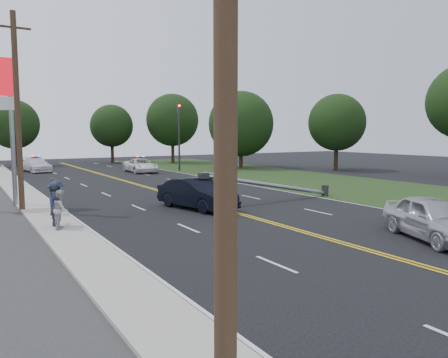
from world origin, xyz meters
TOP-DOWN VIEW (x-y plane):
  - ground at (0.00, 0.00)m, footprint 120.00×120.00m
  - sidewalk at (-8.40, 10.00)m, footprint 1.80×70.00m
  - grass_verge at (13.50, 10.00)m, footprint 12.00×80.00m
  - centerline_yellow at (0.00, 10.00)m, footprint 0.36×80.00m
  - traffic_signal at (8.30, 30.00)m, footprint 0.28×0.41m
  - fallen_streetlight at (4.19, 8.00)m, footprint 9.36×0.44m
  - utility_pole_near at (-9.20, -8.00)m, footprint 1.60×0.28m
  - utility_pole_mid at (-9.20, 12.00)m, footprint 1.60×0.28m
  - tree_6 at (-5.94, 46.49)m, footprint 5.98×5.98m
  - tree_7 at (6.15, 46.70)m, footprint 5.75×5.75m
  - tree_8 at (13.22, 42.38)m, footprint 7.10×7.10m
  - tree_9 at (16.31, 30.16)m, footprint 7.56×7.56m
  - tree_13 at (23.36, 22.01)m, footprint 6.16×6.16m
  - crashed_sedan at (-1.13, 8.07)m, footprint 2.76×5.18m
  - waiting_sedan at (3.31, -2.60)m, footprint 3.64×5.17m
  - emergency_a at (4.07, 30.34)m, footprint 2.37×5.09m
  - emergency_b at (-4.99, 36.63)m, footprint 2.78×5.27m
  - bystander_a at (-8.51, 6.60)m, footprint 0.52×0.73m
  - bystander_b at (-8.39, 6.15)m, footprint 0.82×0.93m
  - bystander_c at (-8.46, 6.84)m, footprint 1.08×1.41m
  - bystander_d at (-8.08, 9.60)m, footprint 0.68×1.11m

SIDE VIEW (x-z plane):
  - ground at x=0.00m, z-range 0.00..0.00m
  - grass_verge at x=13.50m, z-range 0.00..0.01m
  - centerline_yellow at x=0.00m, z-range 0.01..0.01m
  - sidewalk at x=-8.40m, z-range 0.00..0.12m
  - emergency_a at x=4.07m, z-range 0.00..1.41m
  - emergency_b at x=-4.99m, z-range 0.00..1.46m
  - crashed_sedan at x=-1.13m, z-range 0.00..1.62m
  - waiting_sedan at x=3.31m, z-range 0.00..1.64m
  - fallen_streetlight at x=4.19m, z-range -0.04..1.88m
  - bystander_b at x=-8.39m, z-range 0.12..1.72m
  - bystander_d at x=-8.08m, z-range 0.12..1.89m
  - bystander_a at x=-8.51m, z-range 0.12..2.00m
  - bystander_c at x=-8.46m, z-range 0.12..2.06m
  - traffic_signal at x=8.30m, z-range 0.68..7.73m
  - tree_7 at x=6.15m, z-range 1.05..8.94m
  - utility_pole_near at x=-9.20m, z-range 0.08..10.08m
  - utility_pole_mid at x=-9.20m, z-range 0.08..10.08m
  - tree_9 at x=16.31m, z-range 0.65..9.52m
  - tree_6 at x=-5.94m, z-range 1.04..9.13m
  - tree_13 at x=23.36m, z-range 1.04..9.29m
  - tree_8 at x=13.22m, z-range 1.11..10.45m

